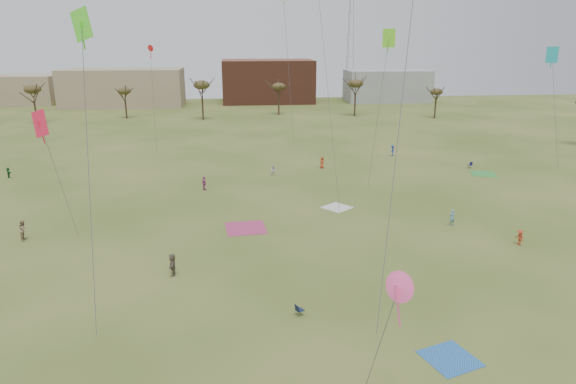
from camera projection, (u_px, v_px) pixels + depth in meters
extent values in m
plane|color=#3A5219|center=(306.00, 323.00, 33.78)|extent=(260.00, 260.00, 0.00)
imported|color=#977D60|center=(24.00, 230.00, 47.37)|extent=(0.78, 0.98, 1.94)
imported|color=brown|center=(172.00, 264.00, 40.36)|extent=(0.66, 1.71, 1.81)
imported|color=#B33B21|center=(520.00, 237.00, 46.20)|extent=(0.78, 1.06, 1.48)
imported|color=#669AAA|center=(452.00, 218.00, 50.98)|extent=(0.70, 0.54, 1.70)
imported|color=#AC4789|center=(204.00, 183.00, 62.76)|extent=(0.86, 1.13, 1.78)
imported|color=silver|center=(274.00, 170.00, 69.37)|extent=(0.82, 0.68, 1.53)
imported|color=#23692D|center=(8.00, 173.00, 68.35)|extent=(1.20, 1.28, 1.43)
imported|color=#BC4520|center=(322.00, 162.00, 73.30)|extent=(0.97, 0.97, 1.70)
imported|color=navy|center=(392.00, 151.00, 80.90)|extent=(0.76, 1.19, 1.74)
cube|color=#2A6BB8|center=(450.00, 359.00, 30.01)|extent=(3.65, 3.65, 0.03)
cube|color=silver|center=(337.00, 208.00, 56.56)|extent=(3.84, 3.84, 0.03)
cube|color=#B33765|center=(246.00, 228.00, 50.49)|extent=(4.29, 4.29, 0.03)
cube|color=green|center=(483.00, 174.00, 70.41)|extent=(4.14, 4.14, 0.03)
cube|color=#131E36|center=(300.00, 310.00, 34.56)|extent=(0.67, 0.67, 0.04)
cube|color=#131E36|center=(297.00, 308.00, 34.38)|extent=(0.35, 0.50, 0.44)
cube|color=#15173C|center=(470.00, 165.00, 73.51)|extent=(0.65, 0.65, 0.04)
cube|color=#15173C|center=(471.00, 163.00, 73.54)|extent=(0.30, 0.51, 0.44)
cube|color=teal|center=(552.00, 55.00, 65.13)|extent=(1.05, 1.05, 2.06)
cube|color=teal|center=(551.00, 60.00, 65.35)|extent=(0.08, 0.08, 1.86)
cylinder|color=#4C4C51|center=(555.00, 114.00, 67.32)|extent=(3.10, 0.46, 15.22)
cylinder|color=#4C4C51|center=(398.00, 136.00, 29.97)|extent=(2.78, 4.98, 23.63)
cube|color=#6ED623|center=(389.00, 38.00, 56.73)|extent=(1.04, 1.04, 2.04)
cube|color=#6ED623|center=(388.00, 45.00, 56.94)|extent=(0.08, 0.08, 1.83)
cylinder|color=#4C4C51|center=(378.00, 115.00, 59.04)|extent=(1.69, 0.37, 17.29)
cube|color=white|center=(284.00, 2.00, 79.04)|extent=(0.08, 0.08, 2.36)
cylinder|color=#4C4C51|center=(289.00, 73.00, 82.70)|extent=(1.80, 0.85, 23.55)
cylinder|color=#4C4C51|center=(327.00, 85.00, 50.88)|extent=(2.40, 4.92, 25.65)
cone|color=#FC4F9A|center=(399.00, 287.00, 23.27)|extent=(1.50, 0.11, 1.50)
cube|color=#FC4F9A|center=(398.00, 305.00, 23.55)|extent=(0.08, 0.08, 2.46)
cylinder|color=#4C4C51|center=(381.00, 341.00, 24.69)|extent=(1.10, 1.16, 6.39)
cube|color=red|center=(40.00, 123.00, 41.84)|extent=(1.10, 1.10, 2.15)
cube|color=red|center=(41.00, 132.00, 42.06)|extent=(0.08, 0.08, 1.94)
cylinder|color=#4C4C51|center=(60.00, 182.00, 43.98)|extent=(1.56, 1.14, 10.55)
cone|color=red|center=(150.00, 48.00, 75.01)|extent=(0.99, 0.07, 0.99)
cube|color=red|center=(151.00, 53.00, 75.20)|extent=(0.08, 0.08, 1.61)
cylinder|color=#4C4C51|center=(154.00, 102.00, 76.85)|extent=(0.18, 1.05, 15.81)
cube|color=#4CCC24|center=(82.00, 24.00, 30.24)|extent=(0.94, 0.94, 1.84)
cube|color=#4CCC24|center=(83.00, 36.00, 30.43)|extent=(0.08, 0.08, 1.66)
cylinder|color=#4C4C51|center=(89.00, 181.00, 30.54)|extent=(0.20, 5.04, 18.15)
cylinder|color=#3A2B1E|center=(36.00, 112.00, 110.19)|extent=(0.40, 0.40, 5.10)
ellipsoid|color=#473D1E|center=(32.00, 89.00, 108.74)|extent=(3.57, 3.57, 1.87)
cylinder|color=#3A2B1E|center=(126.00, 109.00, 117.74)|extent=(0.40, 0.40, 4.32)
ellipsoid|color=#473D1E|center=(124.00, 91.00, 116.51)|extent=(3.02, 3.02, 1.58)
cylinder|color=#3A2B1E|center=(203.00, 108.00, 115.50)|extent=(0.40, 0.40, 5.40)
ellipsoid|color=#473D1E|center=(202.00, 85.00, 113.96)|extent=(3.78, 3.78, 1.98)
cylinder|color=#3A2B1E|center=(279.00, 105.00, 123.04)|extent=(0.40, 0.40, 4.68)
ellipsoid|color=#473D1E|center=(279.00, 86.00, 121.71)|extent=(3.28, 3.28, 1.72)
cylinder|color=#3A2B1E|center=(355.00, 105.00, 120.87)|extent=(0.40, 0.40, 5.28)
ellipsoid|color=#473D1E|center=(356.00, 83.00, 119.37)|extent=(3.70, 3.70, 1.94)
cylinder|color=#3A2B1E|center=(435.00, 109.00, 118.01)|extent=(0.40, 0.40, 4.20)
ellipsoid|color=#473D1E|center=(437.00, 92.00, 116.81)|extent=(2.94, 2.94, 1.54)
cube|color=#937F60|center=(124.00, 88.00, 138.29)|extent=(32.00, 14.00, 10.00)
cube|color=brown|center=(268.00, 81.00, 146.59)|extent=(26.00, 16.00, 12.00)
cube|color=gray|center=(387.00, 86.00, 148.48)|extent=(24.00, 12.00, 9.00)
cube|color=#937F60|center=(20.00, 90.00, 142.36)|extent=(20.00, 12.00, 8.00)
cylinder|color=#9EA3A8|center=(353.00, 34.00, 149.99)|extent=(0.16, 0.16, 38.00)
cylinder|color=#9EA3A8|center=(348.00, 34.00, 150.60)|extent=(0.16, 0.16, 38.00)
cylinder|color=#9EA3A8|center=(349.00, 34.00, 149.12)|extent=(0.16, 0.16, 38.00)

